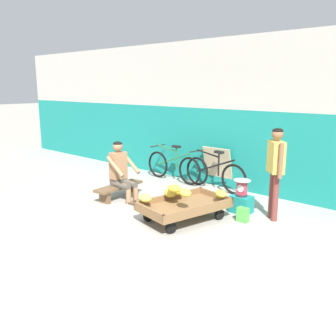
{
  "coord_description": "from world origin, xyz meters",
  "views": [
    {
      "loc": [
        4.03,
        -3.54,
        2.2
      ],
      "look_at": [
        -0.24,
        1.25,
        0.75
      ],
      "focal_mm": 39.36,
      "sensor_mm": 36.0,
      "label": 1
    }
  ],
  "objects_px": {
    "plastic_crate": "(241,204)",
    "bicycle_near_left": "(173,166)",
    "low_bench": "(119,188)",
    "sign_board": "(218,167)",
    "weighing_scale": "(242,188)",
    "shopping_bag": "(243,215)",
    "banana_cart": "(184,207)",
    "customer_adult": "(276,164)",
    "vendor_seated": "(121,171)",
    "bicycle_far_left": "(215,173)"
  },
  "relations": [
    {
      "from": "low_bench",
      "to": "bicycle_far_left",
      "type": "height_order",
      "value": "bicycle_far_left"
    },
    {
      "from": "vendor_seated",
      "to": "bicycle_far_left",
      "type": "relative_size",
      "value": 0.69
    },
    {
      "from": "sign_board",
      "to": "shopping_bag",
      "type": "distance_m",
      "value": 2.22
    },
    {
      "from": "bicycle_near_left",
      "to": "bicycle_far_left",
      "type": "xyz_separation_m",
      "value": [
        1.14,
        0.05,
        0.0
      ]
    },
    {
      "from": "customer_adult",
      "to": "shopping_bag",
      "type": "relative_size",
      "value": 6.38
    },
    {
      "from": "bicycle_near_left",
      "to": "plastic_crate",
      "type": "bearing_deg",
      "value": -20.21
    },
    {
      "from": "low_bench",
      "to": "bicycle_far_left",
      "type": "relative_size",
      "value": 0.68
    },
    {
      "from": "customer_adult",
      "to": "shopping_bag",
      "type": "xyz_separation_m",
      "value": [
        -0.31,
        -0.44,
        -0.83
      ]
    },
    {
      "from": "weighing_scale",
      "to": "bicycle_near_left",
      "type": "relative_size",
      "value": 0.18
    },
    {
      "from": "low_bench",
      "to": "bicycle_near_left",
      "type": "bearing_deg",
      "value": 93.01
    },
    {
      "from": "customer_adult",
      "to": "banana_cart",
      "type": "bearing_deg",
      "value": -135.55
    },
    {
      "from": "banana_cart",
      "to": "plastic_crate",
      "type": "xyz_separation_m",
      "value": [
        0.5,
        0.98,
        -0.09
      ]
    },
    {
      "from": "customer_adult",
      "to": "shopping_bag",
      "type": "distance_m",
      "value": 0.99
    },
    {
      "from": "low_bench",
      "to": "weighing_scale",
      "type": "relative_size",
      "value": 3.74
    },
    {
      "from": "plastic_crate",
      "to": "vendor_seated",
      "type": "bearing_deg",
      "value": -157.81
    },
    {
      "from": "bicycle_far_left",
      "to": "low_bench",
      "type": "bearing_deg",
      "value": -120.36
    },
    {
      "from": "banana_cart",
      "to": "bicycle_far_left",
      "type": "xyz_separation_m",
      "value": [
        -0.7,
        1.89,
        0.11
      ]
    },
    {
      "from": "bicycle_near_left",
      "to": "customer_adult",
      "type": "xyz_separation_m",
      "value": [
        2.91,
        -0.8,
        0.6
      ]
    },
    {
      "from": "weighing_scale",
      "to": "sign_board",
      "type": "relative_size",
      "value": 0.34
    },
    {
      "from": "low_bench",
      "to": "sign_board",
      "type": "bearing_deg",
      "value": 65.2
    },
    {
      "from": "bicycle_near_left",
      "to": "bicycle_far_left",
      "type": "height_order",
      "value": "same"
    },
    {
      "from": "plastic_crate",
      "to": "bicycle_near_left",
      "type": "distance_m",
      "value": 2.5
    },
    {
      "from": "plastic_crate",
      "to": "weighing_scale",
      "type": "relative_size",
      "value": 1.2
    },
    {
      "from": "banana_cart",
      "to": "weighing_scale",
      "type": "relative_size",
      "value": 5.29
    },
    {
      "from": "customer_adult",
      "to": "weighing_scale",
      "type": "bearing_deg",
      "value": -173.32
    },
    {
      "from": "sign_board",
      "to": "shopping_bag",
      "type": "relative_size",
      "value": 3.67
    },
    {
      "from": "shopping_bag",
      "to": "bicycle_near_left",
      "type": "bearing_deg",
      "value": 154.49
    },
    {
      "from": "vendor_seated",
      "to": "sign_board",
      "type": "relative_size",
      "value": 1.29
    },
    {
      "from": "vendor_seated",
      "to": "shopping_bag",
      "type": "height_order",
      "value": "vendor_seated"
    },
    {
      "from": "weighing_scale",
      "to": "bicycle_near_left",
      "type": "xyz_separation_m",
      "value": [
        -2.34,
        0.86,
        -0.1
      ]
    },
    {
      "from": "vendor_seated",
      "to": "sign_board",
      "type": "bearing_deg",
      "value": 67.28
    },
    {
      "from": "bicycle_near_left",
      "to": "customer_adult",
      "type": "height_order",
      "value": "customer_adult"
    },
    {
      "from": "customer_adult",
      "to": "vendor_seated",
      "type": "bearing_deg",
      "value": -160.85
    },
    {
      "from": "bicycle_near_left",
      "to": "customer_adult",
      "type": "relative_size",
      "value": 1.09
    },
    {
      "from": "weighing_scale",
      "to": "bicycle_far_left",
      "type": "distance_m",
      "value": 1.51
    },
    {
      "from": "banana_cart",
      "to": "sign_board",
      "type": "bearing_deg",
      "value": 110.42
    },
    {
      "from": "low_bench",
      "to": "bicycle_near_left",
      "type": "height_order",
      "value": "bicycle_near_left"
    },
    {
      "from": "bicycle_far_left",
      "to": "customer_adult",
      "type": "xyz_separation_m",
      "value": [
        1.77,
        -0.84,
        0.6
      ]
    },
    {
      "from": "plastic_crate",
      "to": "customer_adult",
      "type": "relative_size",
      "value": 0.24
    },
    {
      "from": "vendor_seated",
      "to": "bicycle_near_left",
      "type": "distance_m",
      "value": 1.77
    },
    {
      "from": "vendor_seated",
      "to": "weighing_scale",
      "type": "distance_m",
      "value": 2.34
    },
    {
      "from": "banana_cart",
      "to": "shopping_bag",
      "type": "bearing_deg",
      "value": 38.34
    },
    {
      "from": "banana_cart",
      "to": "plastic_crate",
      "type": "height_order",
      "value": "banana_cart"
    },
    {
      "from": "sign_board",
      "to": "customer_adult",
      "type": "distance_m",
      "value": 2.23
    },
    {
      "from": "vendor_seated",
      "to": "plastic_crate",
      "type": "height_order",
      "value": "vendor_seated"
    },
    {
      "from": "low_bench",
      "to": "plastic_crate",
      "type": "distance_m",
      "value": 2.42
    },
    {
      "from": "weighing_scale",
      "to": "vendor_seated",
      "type": "bearing_deg",
      "value": -157.83
    },
    {
      "from": "banana_cart",
      "to": "bicycle_far_left",
      "type": "height_order",
      "value": "bicycle_far_left"
    },
    {
      "from": "low_bench",
      "to": "vendor_seated",
      "type": "distance_m",
      "value": 0.38
    },
    {
      "from": "shopping_bag",
      "to": "customer_adult",
      "type": "bearing_deg",
      "value": 55.43
    }
  ]
}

